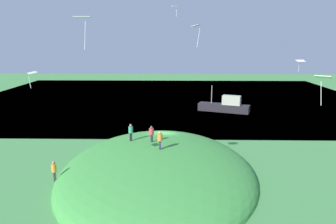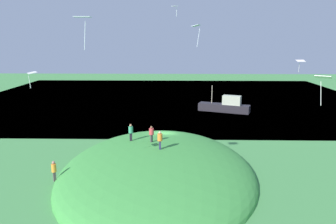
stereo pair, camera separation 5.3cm
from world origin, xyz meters
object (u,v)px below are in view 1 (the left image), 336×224
kite_0 (32,73)px  person_walking_path (54,169)px  boat_on_lake (225,106)px  kite_1 (197,27)px  person_watching_kites (151,132)px  kite_2 (300,61)px  person_with_child (160,138)px  person_near_shore (131,131)px  kite_5 (175,7)px  kite_4 (323,79)px  kite_7 (83,19)px

kite_0 → person_walking_path: bearing=-169.7°
boat_on_lake → kite_1: bearing=-83.6°
person_walking_path → boat_on_lake: bearing=-164.3°
person_watching_kites → kite_2: (-7.55, 17.06, 6.59)m
person_with_child → person_near_shore: size_ratio=0.99×
person_near_shore → kite_5: size_ratio=1.65×
kite_1 → boat_on_lake: bearing=165.2°
boat_on_lake → kite_1: kite_1 is taller
person_with_child → kite_2: kite_2 is taller
person_with_child → person_near_shore: person_with_child is taller
person_near_shore → person_watching_kites: size_ratio=1.08×
person_near_shore → person_watching_kites: 2.33m
boat_on_lake → person_with_child: bearing=-90.1°
person_near_shore → person_walking_path: bearing=42.1°
boat_on_lake → kite_4: kite_4 is taller
person_with_child → person_watching_kites: 2.60m
kite_0 → kite_1: bearing=123.2°
person_walking_path → kite_1: size_ratio=0.98×
person_watching_kites → kite_5: (-4.80, 2.28, 12.46)m
person_with_child → boat_on_lake: bearing=146.9°
kite_0 → kite_7: (-0.51, 3.45, 3.54)m
person_watching_kites → kite_7: 14.56m
kite_0 → kite_2: (-17.49, 24.21, -0.32)m
person_watching_kites → kite_0: kite_0 is taller
boat_on_lake → kite_2: 18.97m
kite_2 → kite_7: 27.10m
person_watching_kites → kite_1: bearing=-94.5°
person_watching_kites → kite_2: size_ratio=1.15×
person_with_child → kite_4: size_ratio=0.94×
kite_5 → kite_2: bearing=100.5°
person_watching_kites → person_walking_path: bearing=152.0°
person_walking_path → kite_1: bearing=153.1°
person_walking_path → kite_2: size_ratio=1.29×
person_walking_path → kite_4: kite_4 is taller
person_near_shore → kite_0: size_ratio=1.63×
kite_4 → kite_7: bearing=-95.1°
person_watching_kites → kite_1: kite_1 is taller
kite_0 → person_watching_kites: bearing=144.3°
boat_on_lake → kite_7: (32.71, -14.66, 12.52)m
person_watching_kites → kite_0: (9.95, -7.15, 6.92)m
person_watching_kites → kite_4: kite_4 is taller
kite_0 → kite_4: size_ratio=0.58×
person_near_shore → kite_4: size_ratio=0.95×
kite_0 → kite_7: bearing=98.5°
person_watching_kites → kite_7: size_ratio=0.76×
person_walking_path → kite_2: kite_2 is taller
person_near_shore → kite_1: 12.49m
person_with_child → person_watching_kites: bearing=-169.9°
person_walking_path → kite_5: (-10.41, 10.22, 14.11)m
kite_1 → kite_5: (-7.33, -1.88, 2.30)m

